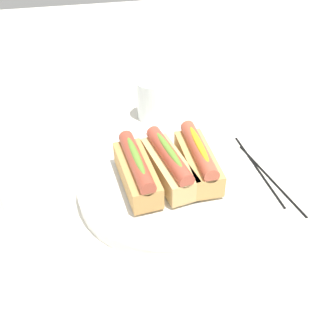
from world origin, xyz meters
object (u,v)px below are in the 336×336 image
object	(u,v)px
hotdog_front	(198,159)
chopstick_near	(258,169)
hotdog_back	(168,164)
chopstick_far	(270,178)
water_glass	(152,102)
hotdog_side	(137,170)
serving_bowl	(168,183)

from	to	relation	value
hotdog_front	chopstick_near	size ratio (longest dim) A/B	0.68
hotdog_front	hotdog_back	xyz separation A→B (m)	(-0.00, 0.05, 0.00)
hotdog_back	chopstick_far	size ratio (longest dim) A/B	0.71
hotdog_front	water_glass	world-z (taller)	hotdog_front
hotdog_back	water_glass	bearing A→B (deg)	-4.84
hotdog_front	chopstick_far	xyz separation A→B (m)	(-0.01, -0.14, -0.06)
hotdog_side	hotdog_front	bearing A→B (deg)	-85.90
chopstick_near	hotdog_side	bearing A→B (deg)	94.09
hotdog_front	serving_bowl	bearing A→B (deg)	94.10
hotdog_side	chopstick_near	distance (m)	0.25
hotdog_back	chopstick_near	bearing A→B (deg)	-83.76
serving_bowl	hotdog_side	distance (m)	0.07
chopstick_far	hotdog_front	bearing A→B (deg)	75.20
hotdog_front	chopstick_near	world-z (taller)	hotdog_front
hotdog_front	chopstick_far	bearing A→B (deg)	-95.68
hotdog_front	chopstick_far	distance (m)	0.15
serving_bowl	chopstick_far	bearing A→B (deg)	-92.94
serving_bowl	hotdog_front	xyz separation A→B (m)	(0.00, -0.05, 0.04)
serving_bowl	chopstick_far	distance (m)	0.20
hotdog_side	chopstick_far	world-z (taller)	hotdog_side
serving_bowl	hotdog_back	world-z (taller)	hotdog_back
hotdog_side	chopstick_far	distance (m)	0.26
chopstick_near	hotdog_back	bearing A→B (deg)	94.58
chopstick_far	serving_bowl	bearing A→B (deg)	77.94
hotdog_side	chopstick_far	size ratio (longest dim) A/B	0.70
serving_bowl	water_glass	bearing A→B (deg)	-4.84
hotdog_side	water_glass	size ratio (longest dim) A/B	1.71
serving_bowl	hotdog_side	xyz separation A→B (m)	(-0.00, 0.05, 0.04)
hotdog_front	hotdog_side	xyz separation A→B (m)	(-0.01, 0.11, 0.00)
hotdog_front	hotdog_side	bearing A→B (deg)	94.10
hotdog_back	chopstick_near	world-z (taller)	hotdog_back
serving_bowl	hotdog_front	world-z (taller)	hotdog_front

